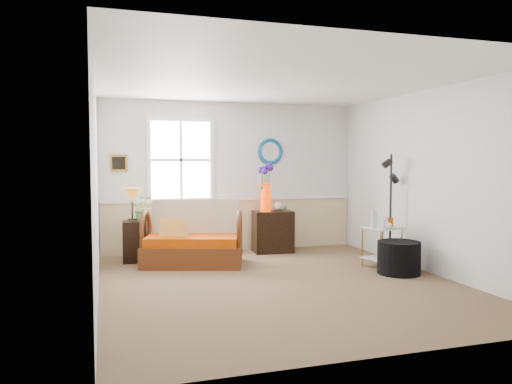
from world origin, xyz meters
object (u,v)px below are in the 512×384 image
object	(u,v)px
floor_lamp	(390,209)
ottoman	(399,258)
lamp_stand	(135,242)
side_table	(382,247)
loveseat	(193,233)
cabinet	(273,232)

from	to	relation	value
floor_lamp	ottoman	distance (m)	0.91
floor_lamp	lamp_stand	bearing A→B (deg)	166.86
lamp_stand	side_table	world-z (taller)	lamp_stand
lamp_stand	ottoman	xyz separation A→B (m)	(3.50, -1.95, -0.09)
loveseat	side_table	bearing A→B (deg)	-3.38
floor_lamp	ottoman	size ratio (longest dim) A/B	2.83
side_table	ottoman	world-z (taller)	side_table
cabinet	ottoman	bearing A→B (deg)	-55.98
side_table	lamp_stand	bearing A→B (deg)	156.57
cabinet	side_table	size ratio (longest dim) A/B	1.18
lamp_stand	floor_lamp	size ratio (longest dim) A/B	0.38
loveseat	lamp_stand	bearing A→B (deg)	166.73
cabinet	side_table	world-z (taller)	cabinet
loveseat	floor_lamp	world-z (taller)	floor_lamp
lamp_stand	cabinet	distance (m)	2.35
side_table	ottoman	bearing A→B (deg)	-88.45
loveseat	ottoman	size ratio (longest dim) A/B	2.49
loveseat	cabinet	size ratio (longest dim) A/B	2.07
lamp_stand	cabinet	size ratio (longest dim) A/B	0.90
lamp_stand	ottoman	bearing A→B (deg)	-29.04
side_table	loveseat	bearing A→B (deg)	159.08
loveseat	cabinet	xyz separation A→B (m)	(1.51, 0.64, -0.13)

